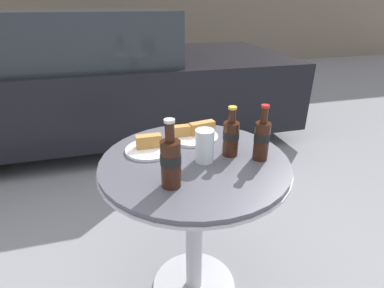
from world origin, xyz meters
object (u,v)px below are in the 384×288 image
(drinking_glass, at_px, (205,147))
(cola_bottle_right, at_px, (171,161))
(cola_bottle_left, at_px, (231,137))
(lunch_plate_near, at_px, (149,147))
(parked_car, at_px, (94,80))
(lunch_plate_far, at_px, (194,133))
(bistro_table, at_px, (194,194))
(cola_bottle_center, at_px, (262,139))

(drinking_glass, bearing_deg, cola_bottle_right, -139.37)
(drinking_glass, bearing_deg, cola_bottle_left, 9.73)
(lunch_plate_near, bearing_deg, parked_car, 98.15)
(drinking_glass, height_order, lunch_plate_far, drinking_glass)
(bistro_table, xyz_separation_m, cola_bottle_right, (-0.13, -0.16, 0.27))
(bistro_table, height_order, lunch_plate_far, lunch_plate_far)
(cola_bottle_left, distance_m, parked_car, 2.25)
(parked_car, bearing_deg, cola_bottle_center, -72.13)
(lunch_plate_near, bearing_deg, cola_bottle_left, -21.76)
(cola_bottle_right, relative_size, parked_car, 0.06)
(drinking_glass, distance_m, lunch_plate_near, 0.25)
(cola_bottle_left, xyz_separation_m, lunch_plate_near, (-0.32, 0.13, -0.07))
(drinking_glass, bearing_deg, parked_car, 102.73)
(bistro_table, height_order, drinking_glass, drinking_glass)
(bistro_table, distance_m, cola_bottle_center, 0.37)
(cola_bottle_right, xyz_separation_m, lunch_plate_near, (-0.04, 0.29, -0.08))
(cola_bottle_left, distance_m, drinking_glass, 0.12)
(lunch_plate_far, distance_m, parked_car, 2.01)
(cola_bottle_left, relative_size, cola_bottle_center, 0.92)
(cola_bottle_center, bearing_deg, cola_bottle_left, 148.57)
(drinking_glass, height_order, parked_car, parked_car)
(bistro_table, bearing_deg, lunch_plate_near, 143.19)
(cola_bottle_center, bearing_deg, lunch_plate_near, 155.73)
(cola_bottle_center, height_order, drinking_glass, cola_bottle_center)
(cola_bottle_left, relative_size, parked_car, 0.05)
(cola_bottle_left, height_order, drinking_glass, cola_bottle_left)
(cola_bottle_left, height_order, lunch_plate_far, cola_bottle_left)
(bistro_table, bearing_deg, cola_bottle_left, -1.25)
(cola_bottle_center, height_order, lunch_plate_far, cola_bottle_center)
(bistro_table, height_order, cola_bottle_right, cola_bottle_right)
(drinking_glass, distance_m, parked_car, 2.23)
(cola_bottle_center, bearing_deg, bistro_table, 165.49)
(bistro_table, relative_size, parked_car, 0.20)
(drinking_glass, xyz_separation_m, lunch_plate_near, (-0.20, 0.15, -0.04))
(lunch_plate_near, xyz_separation_m, lunch_plate_far, (0.22, 0.08, 0.00))
(cola_bottle_center, bearing_deg, cola_bottle_right, -165.83)
(parked_car, bearing_deg, cola_bottle_left, -74.16)
(lunch_plate_near, bearing_deg, bistro_table, -36.81)
(lunch_plate_far, xyz_separation_m, parked_car, (-0.51, 1.94, -0.17))
(cola_bottle_right, xyz_separation_m, drinking_glass, (0.16, 0.14, -0.04))
(parked_car, bearing_deg, cola_bottle_right, -81.95)
(cola_bottle_center, distance_m, lunch_plate_near, 0.47)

